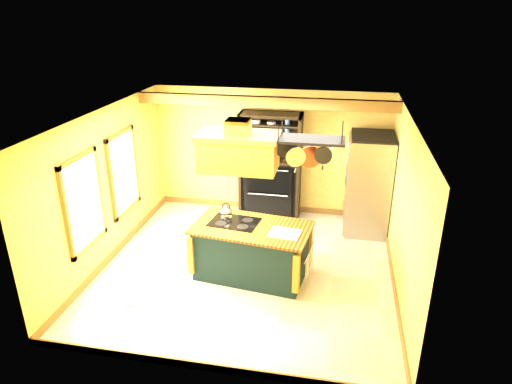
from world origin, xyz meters
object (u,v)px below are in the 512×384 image
(range_hood, at_px, (238,150))
(hutch, at_px, (270,177))
(pot_rack, at_px, (311,146))
(kitchen_island, at_px, (251,250))
(refrigerator, at_px, (368,186))

(range_hood, distance_m, hutch, 2.80)
(range_hood, xyz_separation_m, pot_rack, (1.10, 0.01, 0.11))
(kitchen_island, xyz_separation_m, pot_rack, (0.91, 0.01, 1.87))
(kitchen_island, relative_size, range_hood, 1.61)
(refrigerator, relative_size, hutch, 0.87)
(kitchen_island, xyz_separation_m, refrigerator, (1.94, 2.10, 0.49))
(kitchen_island, relative_size, hutch, 0.90)
(kitchen_island, distance_m, range_hood, 1.77)
(refrigerator, height_order, hutch, hutch)
(kitchen_island, bearing_deg, range_hood, -172.44)
(range_hood, distance_m, refrigerator, 3.26)
(range_hood, bearing_deg, kitchen_island, 0.27)
(range_hood, height_order, pot_rack, same)
(pot_rack, distance_m, refrigerator, 2.71)
(range_hood, bearing_deg, hutch, 87.11)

